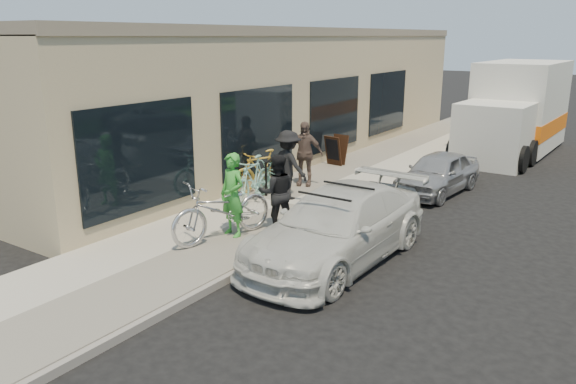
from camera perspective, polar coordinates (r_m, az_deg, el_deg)
The scene contains 17 objects.
ground at distance 10.02m, azimuth -0.60°, elevation -7.81°, with size 120.00×120.00×0.00m, color black.
sidewalk at distance 13.39m, azimuth -0.35°, elevation -1.38°, with size 3.00×34.00×0.15m, color #A9A598.
curb at distance 12.62m, azimuth 5.47°, elevation -2.56°, with size 0.12×34.00×0.13m, color gray.
storefront at distance 18.84m, azimuth 0.08°, elevation 9.93°, with size 3.60×20.00×4.22m.
bike_rack at distance 14.06m, azimuth -1.93°, elevation 1.95°, with size 0.25×0.58×0.86m.
sandwich_board at distance 17.27m, azimuth 4.89°, elevation 4.28°, with size 0.61×0.62×0.90m.
sedan_white at distance 10.19m, azimuth 5.04°, elevation -3.51°, with size 2.00×4.59×1.35m.
sedan_silver at distance 15.10m, azimuth 14.96°, elevation 1.88°, with size 1.28×3.17×1.08m, color #9D9DA2.
moving_truck at distance 21.21m, azimuth 22.11°, elevation 7.42°, with size 2.53×6.40×3.12m.
tandem_bike at distance 10.90m, azimuth -6.64°, elevation -1.79°, with size 0.79×2.26×1.19m, color silver.
woman_rider at distance 11.02m, azimuth -5.67°, elevation -0.30°, with size 0.60×0.40×1.66m, color green.
man_standing at distance 11.31m, azimuth -1.13°, elevation -0.05°, with size 0.76×0.59×1.56m, color black.
cruiser_bike_a at distance 13.32m, azimuth -3.58°, elevation 1.25°, with size 0.51×1.80×1.08m, color #7DBBB1.
cruiser_bike_b at distance 14.32m, azimuth -1.15°, elevation 1.85°, with size 0.57×1.64×0.86m, color #7DBBB1.
cruiser_bike_c at distance 14.28m, azimuth -2.74°, elevation 2.18°, with size 0.49×1.74×1.04m, color gold.
bystander_a at distance 13.49m, azimuth 0.02°, elevation 2.76°, with size 1.08×0.62×1.67m, color black.
bystander_b at distance 14.75m, azimuth 1.64°, elevation 3.92°, with size 1.00×0.41×1.70m, color brown.
Camera 1 is at (5.24, -7.56, 3.98)m, focal length 35.00 mm.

